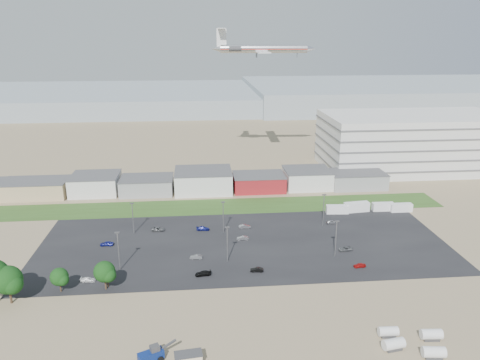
{
  "coord_description": "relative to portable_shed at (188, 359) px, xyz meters",
  "views": [
    {
      "loc": [
        -7.82,
        -106.04,
        59.24
      ],
      "look_at": [
        4.05,
        22.0,
        19.19
      ],
      "focal_mm": 35.0,
      "sensor_mm": 36.0,
      "label": 1
    }
  ],
  "objects": [
    {
      "name": "parked_car_0",
      "position": [
        44.23,
        44.84,
        -0.77
      ],
      "size": [
        4.08,
        2.21,
        1.09
      ],
      "primitive_type": "imported",
      "rotation": [
        0.0,
        0.0,
        -1.46
      ],
      "color": "#595B5E",
      "rests_on": "ground"
    },
    {
      "name": "lightpole_front_r",
      "position": [
        40.17,
        41.73,
        4.02
      ],
      "size": [
        1.25,
        0.52,
        10.65
      ],
      "primitive_type": null,
      "color": "slate",
      "rests_on": "ground"
    },
    {
      "name": "parked_car_5",
      "position": [
        -24.59,
        54.58,
        -0.66
      ],
      "size": [
        3.92,
        1.73,
        1.31
      ],
      "primitive_type": "imported",
      "rotation": [
        0.0,
        0.0,
        -1.62
      ],
      "color": "navy",
      "rests_on": "ground"
    },
    {
      "name": "tree_right",
      "position": [
        -20.39,
        29.53,
        2.84
      ],
      "size": [
        5.53,
        5.53,
        8.3
      ],
      "primitive_type": null,
      "color": "black",
      "rests_on": "ground"
    },
    {
      "name": "parked_car_6",
      "position": [
        3.76,
        63.34,
        -0.72
      ],
      "size": [
        4.23,
        2.01,
        1.19
      ],
      "primitive_type": "imported",
      "rotation": [
        0.0,
        0.0,
        1.49
      ],
      "color": "navy",
      "rests_on": "ground"
    },
    {
      "name": "storage_tank_ne",
      "position": [
        48.92,
        3.29,
        -0.04
      ],
      "size": [
        4.36,
        2.41,
        2.53
      ],
      "primitive_type": null,
      "rotation": [
        0.0,
        0.0,
        -0.07
      ],
      "color": "silver",
      "rests_on": "ground"
    },
    {
      "name": "airliner",
      "position": [
        33.52,
        141.64,
        51.92
      ],
      "size": [
        49.02,
        34.62,
        14.05
      ],
      "primitive_type": null,
      "rotation": [
        0.0,
        0.0,
        -0.05
      ],
      "color": "silver"
    },
    {
      "name": "parked_car_8",
      "position": [
        45.83,
        64.76,
        -0.71
      ],
      "size": [
        3.6,
        1.66,
        1.2
      ],
      "primitive_type": "imported",
      "rotation": [
        0.0,
        0.0,
        1.5
      ],
      "color": "#A5A5AA",
      "rests_on": "ground"
    },
    {
      "name": "parked_car_4",
      "position": [
        1.55,
        43.65,
        -0.74
      ],
      "size": [
        3.56,
        1.52,
        1.14
      ],
      "primitive_type": "imported",
      "rotation": [
        0.0,
        0.0,
        -1.66
      ],
      "color": "#595B5E",
      "rests_on": "ground"
    },
    {
      "name": "parked_car_10",
      "position": [
        -25.51,
        33.64,
        -0.77
      ],
      "size": [
        3.81,
        1.66,
        1.09
      ],
      "primitive_type": "imported",
      "rotation": [
        0.0,
        0.0,
        1.54
      ],
      "color": "silver",
      "rests_on": "ground"
    },
    {
      "name": "parking_lot",
      "position": [
        15.65,
        52.22,
        -1.31
      ],
      "size": [
        120.0,
        50.0,
        0.01
      ],
      "primitive_type": "cube",
      "color": "black",
      "rests_on": "ground"
    },
    {
      "name": "building_row",
      "position": [
        -6.35,
        103.22,
        2.69
      ],
      "size": [
        170.0,
        20.0,
        8.0
      ],
      "primitive_type": null,
      "color": "silver",
      "rests_on": "ground"
    },
    {
      "name": "tree_left",
      "position": [
        -41.02,
        25.25,
        3.92
      ],
      "size": [
        6.98,
        6.98,
        10.47
      ],
      "primitive_type": null,
      "color": "black",
      "rests_on": "ground"
    },
    {
      "name": "parked_car_2",
      "position": [
        44.88,
        34.71,
        -0.76
      ],
      "size": [
        3.34,
        1.55,
        1.11
      ],
      "primitive_type": "imported",
      "rotation": [
        0.0,
        0.0,
        -1.49
      ],
      "color": "#980E0D",
      "rests_on": "ground"
    },
    {
      "name": "box_trailer_d",
      "position": [
        73.14,
        73.49,
        0.11
      ],
      "size": [
        7.59,
        2.41,
        2.84
      ],
      "primitive_type": null,
      "rotation": [
        0.0,
        0.0,
        -0.01
      ],
      "color": "silver",
      "rests_on": "ground"
    },
    {
      "name": "parked_car_9",
      "position": [
        -10.31,
        64.14,
        -0.74
      ],
      "size": [
        4.24,
        2.21,
        1.14
      ],
      "primitive_type": "imported",
      "rotation": [
        0.0,
        0.0,
        1.49
      ],
      "color": "#595B5E",
      "rests_on": "ground"
    },
    {
      "name": "tree_near",
      "position": [
        -20.05,
        30.52,
        2.08
      ],
      "size": [
        4.53,
        4.53,
        6.79
      ],
      "primitive_type": null,
      "color": "black",
      "rests_on": "ground"
    },
    {
      "name": "storage_tank_sw",
      "position": [
        40.04,
        0.97,
        -0.03
      ],
      "size": [
        4.56,
        2.81,
        2.56
      ],
      "primitive_type": null,
      "rotation": [
        0.0,
        0.0,
        0.17
      ],
      "color": "silver",
      "rests_on": "ground"
    },
    {
      "name": "box_trailer_a",
      "position": [
        50.41,
        73.84,
        0.12
      ],
      "size": [
        7.79,
        2.96,
        2.86
      ],
      "primitive_type": null,
      "rotation": [
        0.0,
        0.0,
        -0.08
      ],
      "color": "silver",
      "rests_on": "ground"
    },
    {
      "name": "lightpole_back_l",
      "position": [
        -17.74,
        62.85,
        3.72
      ],
      "size": [
        1.18,
        0.49,
        10.06
      ],
      "primitive_type": null,
      "color": "slate",
      "rests_on": "ground"
    },
    {
      "name": "parked_car_7",
      "position": [
        15.59,
        54.89,
        -0.73
      ],
      "size": [
        3.57,
        1.39,
        1.16
      ],
      "primitive_type": "imported",
      "rotation": [
        0.0,
        0.0,
        -1.62
      ],
      "color": "#A5A5AA",
      "rests_on": "ground"
    },
    {
      "name": "tree_mid",
      "position": [
        -31.0,
        29.37,
        2.17
      ],
      "size": [
        4.65,
        4.65,
        6.97
      ],
      "primitive_type": null,
      "color": "black",
      "rests_on": "ground"
    },
    {
      "name": "lightpole_back_m",
      "position": [
        10.1,
        61.0,
        3.79
      ],
      "size": [
        1.2,
        0.5,
        10.19
      ],
      "primitive_type": null,
      "color": "slate",
      "rests_on": "ground"
    },
    {
      "name": "parked_car_11",
      "position": [
        17.07,
        63.61,
        -0.69
      ],
      "size": [
        3.85,
        1.57,
        1.24
      ],
      "primitive_type": "imported",
      "rotation": [
        0.0,
        0.0,
        1.64
      ],
      "color": "#A5A5AA",
      "rests_on": "ground"
    },
    {
      "name": "ground",
      "position": [
        10.65,
        32.22,
        -1.31
      ],
      "size": [
        700.0,
        700.0,
        0.0
      ],
      "primitive_type": "plane",
      "color": "#8A7958",
      "rests_on": "ground"
    },
    {
      "name": "box_trailer_b",
      "position": [
        57.61,
        74.91,
        0.34
      ],
      "size": [
        9.06,
        3.76,
        3.3
      ],
      "primitive_type": null,
      "rotation": [
        0.0,
        0.0,
        0.12
      ],
      "color": "silver",
      "rests_on": "ground"
    },
    {
      "name": "grass_strip",
      "position": [
        10.65,
        84.22,
        -1.3
      ],
      "size": [
        160.0,
        16.0,
        0.02
      ],
      "primitive_type": "cube",
      "color": "#314E1D",
      "rests_on": "ground"
    },
    {
      "name": "storage_tank_nw",
      "position": [
        40.63,
        5.09,
        -0.12
      ],
      "size": [
        4.05,
        2.14,
        2.39
      ],
      "primitive_type": null,
      "rotation": [
        0.0,
        0.0,
        -0.04
      ],
      "color": "silver",
      "rests_on": "ground"
    },
    {
      "name": "storage_tank_se",
      "position": [
        46.67,
        -2.15,
        -0.02
      ],
      "size": [
        4.53,
        2.67,
        2.58
      ],
      "primitive_type": null,
      "rotation": [
        0.0,
        0.0,
        -0.12
      ],
      "color": "silver",
      "rests_on": "ground"
    },
    {
      "name": "lightpole_back_r",
      "position": [
        42.53,
        63.6,
        4.02
      ],
      "size": [
        1.25,
        0.52,
        10.66
      ],
      "primitive_type": null,
      "color": "slate",
      "rests_on": "ground"
    },
    {
      "name": "parked_car_3",
      "position": [
        3.28,
        34.08,
        -0.72
      ],
      "size": [
        4.24,
        2.06,
        1.19
      ],
      "primitive_type": "imported",
      "rotation": [
        0.0,
        0.0,
        -1.47
      ],
      "color": "black",
      "rests_on": "ground"
    },
    {
      "name": "parked_car_13",
      "position": [
        17.31,
        34.8,
        -0.75
      ],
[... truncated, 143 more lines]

